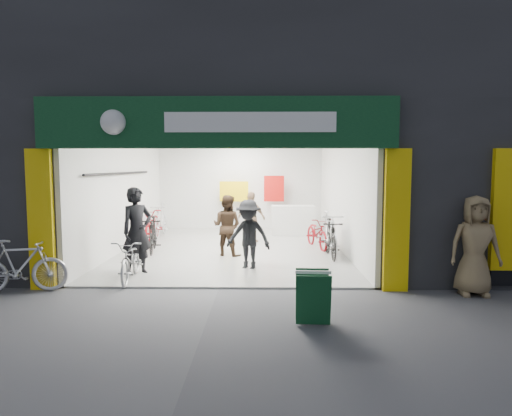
{
  "coord_description": "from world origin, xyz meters",
  "views": [
    {
      "loc": [
        0.84,
        -8.3,
        2.29
      ],
      "look_at": [
        0.67,
        1.5,
        1.38
      ],
      "focal_mm": 32.0,
      "sensor_mm": 36.0,
      "label": 1
    }
  ],
  "objects_px": {
    "bike_left_front": "(131,260)",
    "parked_bike": "(20,266)",
    "sandwich_board": "(313,296)",
    "bike_right_front": "(331,239)",
    "pedestrian_near": "(475,246)"
  },
  "relations": [
    {
      "from": "bike_left_front",
      "to": "parked_bike",
      "type": "xyz_separation_m",
      "value": [
        -1.75,
        -0.9,
        0.07
      ]
    },
    {
      "from": "sandwich_board",
      "to": "bike_right_front",
      "type": "bearing_deg",
      "value": 81.34
    },
    {
      "from": "parked_bike",
      "to": "sandwich_board",
      "type": "bearing_deg",
      "value": -120.33
    },
    {
      "from": "pedestrian_near",
      "to": "sandwich_board",
      "type": "xyz_separation_m",
      "value": [
        -3.02,
        -1.56,
        -0.47
      ]
    },
    {
      "from": "bike_left_front",
      "to": "pedestrian_near",
      "type": "xyz_separation_m",
      "value": [
        6.37,
        -0.9,
        0.46
      ]
    },
    {
      "from": "bike_left_front",
      "to": "parked_bike",
      "type": "distance_m",
      "value": 1.97
    },
    {
      "from": "bike_left_front",
      "to": "parked_bike",
      "type": "bearing_deg",
      "value": -157.61
    },
    {
      "from": "bike_right_front",
      "to": "parked_bike",
      "type": "relative_size",
      "value": 0.99
    },
    {
      "from": "bike_right_front",
      "to": "sandwich_board",
      "type": "height_order",
      "value": "bike_right_front"
    },
    {
      "from": "parked_bike",
      "to": "pedestrian_near",
      "type": "distance_m",
      "value": 8.13
    },
    {
      "from": "parked_bike",
      "to": "pedestrian_near",
      "type": "relative_size",
      "value": 0.92
    },
    {
      "from": "parked_bike",
      "to": "pedestrian_near",
      "type": "xyz_separation_m",
      "value": [
        8.12,
        -0.0,
        0.4
      ]
    },
    {
      "from": "parked_bike",
      "to": "pedestrian_near",
      "type": "bearing_deg",
      "value": -103.34
    },
    {
      "from": "sandwich_board",
      "to": "pedestrian_near",
      "type": "bearing_deg",
      "value": 29.95
    },
    {
      "from": "bike_left_front",
      "to": "sandwich_board",
      "type": "xyz_separation_m",
      "value": [
        3.35,
        -2.46,
        -0.0
      ]
    }
  ]
}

